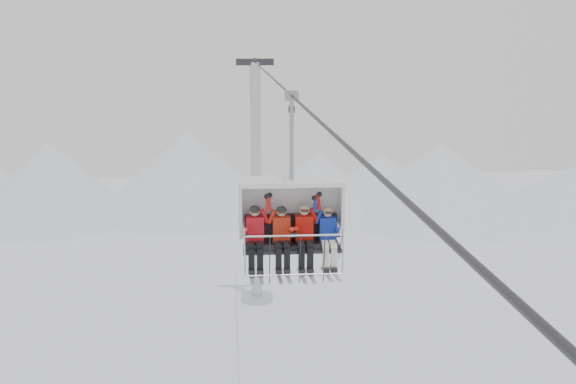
{
  "coord_description": "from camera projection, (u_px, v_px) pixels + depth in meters",
  "views": [
    {
      "loc": [
        -1.34,
        -16.7,
        14.52
      ],
      "look_at": [
        0.0,
        0.0,
        10.95
      ],
      "focal_mm": 45.0,
      "sensor_mm": 36.0,
      "label": 1
    }
  ],
  "objects": [
    {
      "name": "skier_far_left",
      "position": [
        255.0,
        236.0,
        16.09
      ],
      "size": [
        0.4,
        1.69,
        1.61
      ],
      "color": "red",
      "rests_on": "chairlift_carrier"
    },
    {
      "name": "skier_center_right",
      "position": [
        304.0,
        235.0,
        16.17
      ],
      "size": [
        0.4,
        1.69,
        1.61
      ],
      "color": "red",
      "rests_on": "chairlift_carrier"
    },
    {
      "name": "haul_cable",
      "position": [
        288.0,
        92.0,
        16.64
      ],
      "size": [
        0.06,
        50.0,
        0.06
      ],
      "primitive_type": "cylinder",
      "rotation": [
        1.57,
        0.0,
        0.0
      ],
      "color": "#2B2B2F",
      "rests_on": "lift_tower_left"
    },
    {
      "name": "skier_far_right",
      "position": [
        328.0,
        236.0,
        16.21
      ],
      "size": [
        0.37,
        1.69,
        1.51
      ],
      "color": "#142EAB",
      "rests_on": "chairlift_carrier"
    },
    {
      "name": "skier_center_left",
      "position": [
        282.0,
        236.0,
        16.13
      ],
      "size": [
        0.39,
        1.69,
        1.57
      ],
      "color": "red",
      "rests_on": "chairlift_carrier"
    },
    {
      "name": "lift_tower_right",
      "position": [
        256.0,
        201.0,
        39.66
      ],
      "size": [
        2.0,
        1.8,
        13.48
      ],
      "color": "#B0B3B8",
      "rests_on": "ground"
    },
    {
      "name": "ridgeline",
      "position": [
        229.0,
        182.0,
        59.69
      ],
      "size": [
        72.0,
        21.0,
        7.0
      ],
      "color": "white",
      "rests_on": "ground"
    },
    {
      "name": "chairlift_carrier",
      "position": [
        291.0,
        212.0,
        16.35
      ],
      "size": [
        2.35,
        1.17,
        3.98
      ],
      "color": "black",
      "rests_on": "haul_cable"
    }
  ]
}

